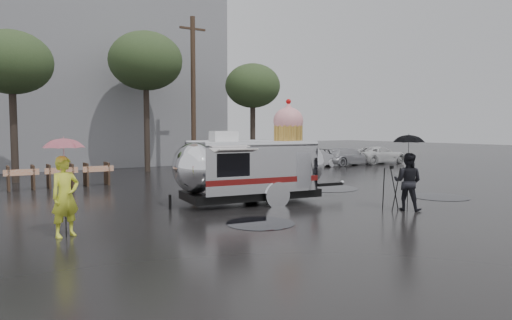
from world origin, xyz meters
TOP-DOWN VIEW (x-y plane):
  - ground at (0.00, 0.00)m, footprint 120.00×120.00m
  - puddles at (2.95, 1.38)m, footprint 10.05×6.60m
  - grey_building at (-4.00, 24.00)m, footprint 22.00×12.00m
  - utility_pole at (2.50, 14.00)m, footprint 1.60×0.28m
  - tree_left at (-7.00, 13.00)m, footprint 3.64×3.64m
  - tree_mid at (0.00, 15.00)m, footprint 4.20×4.20m
  - tree_right at (6.00, 13.00)m, footprint 3.36×3.36m
  - barricade_row at (-5.55, 9.96)m, footprint 4.30×0.80m
  - parked_cars at (11.78, 12.00)m, footprint 13.20×1.90m
  - airstream_trailer at (-0.72, 2.23)m, footprint 6.67×2.76m
  - person_left at (-6.98, 0.44)m, footprint 0.79×0.67m
  - umbrella_pink at (-6.98, 0.44)m, footprint 1.14×1.14m
  - person_right at (2.51, -1.54)m, footprint 0.81×0.97m
  - umbrella_black at (2.51, -1.54)m, footprint 1.18×1.18m
  - tripod at (2.13, -1.23)m, footprint 0.56×0.54m

SIDE VIEW (x-z plane):
  - ground at x=0.00m, z-range 0.00..0.00m
  - puddles at x=2.95m, z-range 0.00..0.01m
  - barricade_row at x=-5.55m, z-range 0.02..1.02m
  - parked_cars at x=11.78m, z-range -0.03..1.47m
  - tripod at x=2.13m, z-range 0.10..1.48m
  - person_right at x=2.51m, z-range 0.00..1.76m
  - person_left at x=-6.98m, z-range 0.00..1.88m
  - airstream_trailer at x=-0.72m, z-range -0.54..3.07m
  - umbrella_pink at x=-6.98m, z-range 0.77..3.10m
  - umbrella_black at x=2.51m, z-range 0.77..3.13m
  - utility_pole at x=2.50m, z-range 0.12..9.12m
  - tree_right at x=6.00m, z-range 1.85..8.27m
  - tree_left at x=-7.00m, z-range 2.01..8.96m
  - tree_mid at x=0.00m, z-range 2.33..10.35m
  - grey_building at x=-4.00m, z-range 0.00..13.00m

